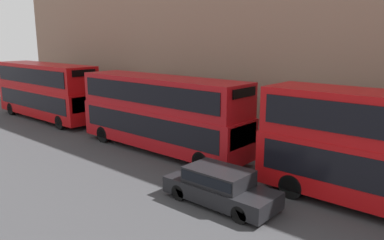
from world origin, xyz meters
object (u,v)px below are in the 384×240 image
(bus_second_in_queue, at_px, (161,111))
(car_hatchback, at_px, (220,185))
(pedestrian, at_px, (101,111))
(bus_third_in_queue, at_px, (46,89))

(bus_second_in_queue, distance_m, car_hatchback, 7.68)
(bus_second_in_queue, relative_size, pedestrian, 6.23)
(pedestrian, bearing_deg, bus_second_in_queue, -104.27)
(bus_second_in_queue, distance_m, pedestrian, 9.42)
(bus_second_in_queue, height_order, bus_third_in_queue, bus_third_in_queue)
(bus_third_in_queue, xyz_separation_m, pedestrian, (2.29, -3.80, -1.57))
(car_hatchback, bearing_deg, bus_second_in_queue, 63.09)
(bus_third_in_queue, relative_size, car_hatchback, 2.44)
(bus_second_in_queue, height_order, pedestrian, bus_second_in_queue)
(bus_second_in_queue, xyz_separation_m, pedestrian, (2.29, 9.01, -1.50))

